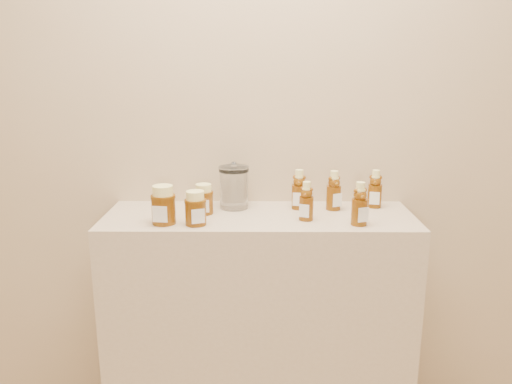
# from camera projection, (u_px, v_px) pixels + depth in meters

# --- Properties ---
(wall_back) EXTENTS (3.50, 0.02, 2.70)m
(wall_back) POSITION_uv_depth(u_px,v_px,m) (259.00, 94.00, 2.01)
(wall_back) COLOR tan
(wall_back) RESTS_ON ground
(display_table) EXTENTS (1.20, 0.40, 0.90)m
(display_table) POSITION_uv_depth(u_px,v_px,m) (259.00, 320.00, 2.05)
(display_table) COLOR tan
(display_table) RESTS_ON ground
(bear_bottle_back_left) EXTENTS (0.07, 0.07, 0.18)m
(bear_bottle_back_left) POSITION_uv_depth(u_px,v_px,m) (299.00, 187.00, 2.00)
(bear_bottle_back_left) COLOR #572B06
(bear_bottle_back_left) RESTS_ON display_table
(bear_bottle_back_mid) EXTENTS (0.08, 0.08, 0.18)m
(bear_bottle_back_mid) POSITION_uv_depth(u_px,v_px,m) (334.00, 188.00, 1.99)
(bear_bottle_back_mid) COLOR #572B06
(bear_bottle_back_mid) RESTS_ON display_table
(bear_bottle_back_right) EXTENTS (0.07, 0.07, 0.17)m
(bear_bottle_back_right) POSITION_uv_depth(u_px,v_px,m) (375.00, 186.00, 2.02)
(bear_bottle_back_right) COLOR #572B06
(bear_bottle_back_right) RESTS_ON display_table
(bear_bottle_front_left) EXTENTS (0.07, 0.07, 0.17)m
(bear_bottle_front_left) POSITION_uv_depth(u_px,v_px,m) (306.00, 198.00, 1.85)
(bear_bottle_front_left) COLOR #572B06
(bear_bottle_front_left) RESTS_ON display_table
(bear_bottle_front_right) EXTENTS (0.08, 0.08, 0.18)m
(bear_bottle_front_right) POSITION_uv_depth(u_px,v_px,m) (360.00, 201.00, 1.79)
(bear_bottle_front_right) COLOR #572B06
(bear_bottle_front_right) RESTS_ON display_table
(honey_jar_left) EXTENTS (0.10, 0.10, 0.14)m
(honey_jar_left) POSITION_uv_depth(u_px,v_px,m) (163.00, 205.00, 1.81)
(honey_jar_left) COLOR #572B06
(honey_jar_left) RESTS_ON display_table
(honey_jar_back) EXTENTS (0.08, 0.08, 0.12)m
(honey_jar_back) POSITION_uv_depth(u_px,v_px,m) (204.00, 199.00, 1.94)
(honey_jar_back) COLOR #572B06
(honey_jar_back) RESTS_ON display_table
(honey_jar_front) EXTENTS (0.10, 0.10, 0.13)m
(honey_jar_front) POSITION_uv_depth(u_px,v_px,m) (195.00, 208.00, 1.80)
(honey_jar_front) COLOR #572B06
(honey_jar_front) RESTS_ON display_table
(glass_canister) EXTENTS (0.13, 0.13, 0.19)m
(glass_canister) POSITION_uv_depth(u_px,v_px,m) (234.00, 186.00, 2.01)
(glass_canister) COLOR white
(glass_canister) RESTS_ON display_table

